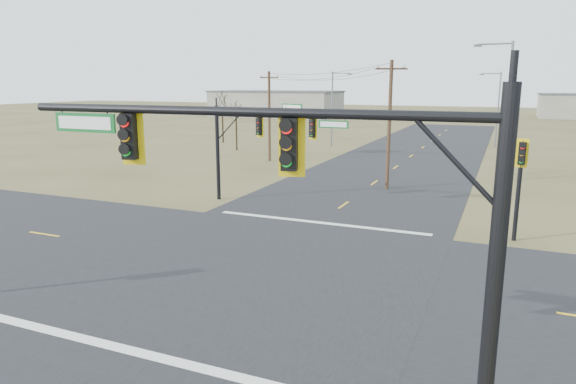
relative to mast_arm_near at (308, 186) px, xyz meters
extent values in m
plane|color=brown|center=(-5.41, 8.56, -5.44)|extent=(320.00, 320.00, 0.00)
cube|color=black|center=(-5.41, 8.56, -5.43)|extent=(160.00, 14.00, 0.02)
cube|color=black|center=(-5.41, 8.56, -5.43)|extent=(14.00, 160.00, 0.02)
cube|color=silver|center=(-5.41, 1.06, -5.41)|extent=(12.00, 0.40, 0.01)
cube|color=silver|center=(-5.41, 16.06, -5.41)|extent=(12.00, 0.40, 0.01)
cylinder|color=black|center=(3.61, 0.00, -1.69)|extent=(0.30, 0.30, 7.49)
cylinder|color=black|center=(-1.74, 0.00, 1.45)|extent=(10.70, 0.19, 0.19)
cube|color=#0D5B21|center=(-5.69, 0.00, 1.10)|extent=(1.80, 0.05, 0.45)
cylinder|color=black|center=(-13.48, 19.05, -2.40)|extent=(0.24, 0.24, 6.08)
cylinder|color=black|center=(-9.79, 19.05, 0.04)|extent=(7.38, 0.16, 0.16)
cube|color=#0D5B21|center=(-5.68, 19.05, -0.31)|extent=(1.80, 0.05, 0.45)
cylinder|color=black|center=(4.32, 16.80, -3.04)|extent=(0.21, 0.21, 4.80)
cylinder|color=#4B3720|center=(-4.06, 26.69, -0.92)|extent=(0.26, 0.26, 9.03)
cube|color=#4B3720|center=(-4.06, 26.69, 2.99)|extent=(2.08, 0.98, 0.12)
cylinder|color=#4B3720|center=(-17.61, 35.71, -1.15)|extent=(0.25, 0.25, 8.59)
cube|color=#4B3720|center=(-17.61, 35.71, 2.55)|extent=(2.07, 0.60, 0.12)
cylinder|color=slate|center=(-18.12, 40.01, -2.74)|extent=(0.14, 0.14, 5.39)
cylinder|color=slate|center=(-15.97, 40.01, -2.74)|extent=(0.14, 0.14, 5.39)
cube|color=#0D5B21|center=(-17.05, 40.01, -0.95)|extent=(2.68, 1.20, 1.80)
cylinder|color=slate|center=(3.46, 35.80, -0.08)|extent=(0.21, 0.21, 10.72)
cylinder|color=slate|center=(2.17, 35.80, 5.08)|extent=(2.57, 0.13, 0.13)
cube|color=slate|center=(0.89, 35.80, 4.98)|extent=(0.65, 0.45, 0.19)
cylinder|color=slate|center=(2.42, 56.41, -1.06)|extent=(0.18, 0.18, 8.77)
cylinder|color=slate|center=(1.37, 56.41, 3.13)|extent=(2.10, 0.11, 0.11)
cube|color=slate|center=(0.32, 56.41, 3.03)|extent=(0.48, 0.22, 0.16)
cylinder|color=slate|center=(-15.79, 49.40, -1.04)|extent=(0.18, 0.18, 8.80)
cylinder|color=slate|center=(-14.73, 49.40, 3.16)|extent=(2.11, 0.11, 0.11)
cube|color=slate|center=(-13.68, 49.40, 3.06)|extent=(0.50, 0.26, 0.16)
cylinder|color=black|center=(-24.52, 41.67, -3.56)|extent=(0.19, 0.19, 3.77)
cylinder|color=black|center=(-29.85, 47.77, -3.18)|extent=(0.21, 0.21, 4.53)
cube|color=gray|center=(-45.41, 98.56, -2.69)|extent=(28.00, 14.00, 5.50)
camera|label=1|loc=(3.59, -9.42, 2.02)|focal=32.00mm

